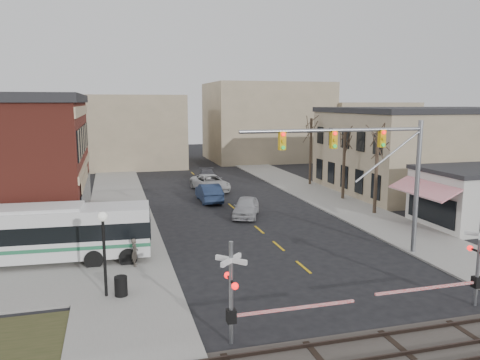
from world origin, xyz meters
name	(u,v)px	position (x,y,z in m)	size (l,w,h in m)	color
ground	(319,280)	(0.00, 0.00, 0.00)	(160.00, 160.00, 0.00)	black
sidewalk_west	(119,207)	(-9.50, 20.00, 0.06)	(5.00, 60.00, 0.12)	gray
sidewalk_east	(321,196)	(9.50, 20.00, 0.06)	(5.00, 60.00, 0.12)	gray
rail_tracks	(417,360)	(0.00, -8.00, 0.12)	(160.00, 3.91, 0.14)	#2D231E
tan_building	(433,149)	(22.00, 20.00, 4.26)	(20.30, 15.30, 8.50)	gray
awning_shop	(478,196)	(15.97, 7.00, 2.16)	(9.74, 6.20, 4.30)	beige
tree_east_a	(376,172)	(10.50, 12.00, 3.50)	(0.28, 0.28, 6.75)	#382B21
tree_east_b	(344,165)	(10.80, 18.00, 3.27)	(0.28, 0.28, 6.30)	#382B21
tree_east_c	(311,152)	(11.00, 26.00, 3.72)	(0.28, 0.28, 7.20)	#382B21
transit_bus	(38,234)	(-14.13, 6.40, 1.79)	(12.45, 3.49, 3.17)	silver
traffic_signal_mast	(373,160)	(4.33, 2.44, 5.79)	(11.01, 0.30, 8.00)	gray
rr_crossing_west	(242,293)	(-5.48, -4.96, 1.97)	(5.60, 1.36, 4.00)	gray
rr_crossing_east	(470,264)	(5.05, -4.62, 1.97)	(5.60, 1.36, 4.00)	gray
street_lamp	(103,236)	(-10.48, 0.61, 3.01)	(0.44, 0.44, 4.00)	black
trash_bin	(121,286)	(-9.81, 0.45, 0.58)	(0.60, 0.60, 0.92)	black
car_a	(246,207)	(0.19, 14.05, 0.78)	(1.84, 4.58, 1.56)	#A4A5A9
car_b	(209,193)	(-1.49, 20.47, 0.84)	(1.78, 5.10, 1.68)	#1A2741
car_c	(210,183)	(-0.27, 25.67, 0.82)	(2.72, 5.89, 1.64)	#BBBBBB
car_d	(207,176)	(0.45, 30.87, 0.71)	(1.99, 4.90, 1.42)	#434348
pedestrian_near	(135,252)	(-8.97, 4.41, 0.89)	(0.56, 0.37, 1.54)	#554D44
pedestrian_far	(117,234)	(-9.87, 7.97, 1.02)	(0.88, 0.68, 1.81)	#332F53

